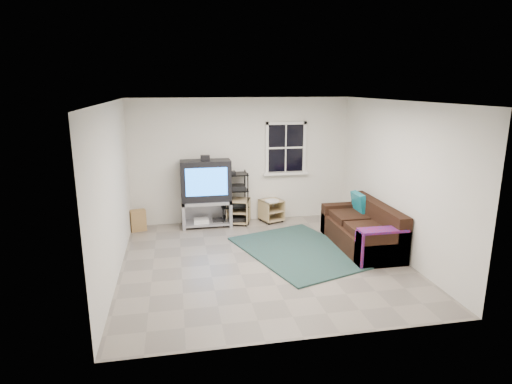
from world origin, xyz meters
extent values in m
plane|color=gray|center=(0.00, 0.00, 0.00)|extent=(4.60, 4.60, 0.00)
plane|color=white|center=(0.00, 0.00, 2.60)|extent=(4.60, 4.60, 0.00)
plane|color=silver|center=(0.00, 2.30, 1.30)|extent=(4.60, 0.00, 4.60)
plane|color=silver|center=(0.00, -2.30, 1.30)|extent=(4.60, 0.00, 4.60)
plane|color=silver|center=(-2.30, 0.00, 1.30)|extent=(0.00, 4.60, 4.60)
plane|color=silver|center=(2.30, 0.00, 1.30)|extent=(0.00, 4.60, 4.60)
cube|color=black|center=(0.95, 2.28, 1.55)|extent=(0.80, 0.01, 1.02)
cube|color=white|center=(0.95, 2.26, 2.07)|extent=(0.88, 0.06, 0.06)
cube|color=white|center=(0.95, 2.25, 1.00)|extent=(0.98, 0.14, 0.05)
cube|color=white|center=(0.54, 2.26, 1.55)|extent=(0.06, 0.06, 1.10)
cube|color=white|center=(1.36, 2.26, 1.55)|extent=(0.06, 0.06, 1.10)
cube|color=white|center=(0.95, 2.27, 1.55)|extent=(0.78, 0.04, 0.04)
cube|color=#9E9FA6|center=(-0.78, 2.02, 0.52)|extent=(1.01, 0.50, 0.06)
cube|color=#9E9FA6|center=(-1.25, 2.02, 0.28)|extent=(0.06, 0.50, 0.55)
cube|color=#9E9FA6|center=(-0.30, 2.02, 0.28)|extent=(0.06, 0.50, 0.55)
cube|color=#9E9FA6|center=(-0.78, 2.02, 0.07)|extent=(0.89, 0.46, 0.04)
cube|color=#9E9FA6|center=(-0.78, 2.25, 0.28)|extent=(1.01, 0.04, 0.55)
cube|color=silver|center=(-0.90, 1.98, 0.13)|extent=(0.30, 0.24, 0.08)
cube|color=black|center=(-0.56, 2.02, 0.12)|extent=(0.20, 0.18, 0.06)
cube|color=black|center=(-0.78, 2.02, 0.97)|extent=(1.01, 0.42, 0.83)
cube|color=#1D71F5|center=(-0.78, 1.80, 0.98)|extent=(0.83, 0.01, 0.56)
cube|color=black|center=(-0.78, 2.02, 1.43)|extent=(0.18, 0.13, 0.10)
cylinder|color=black|center=(-0.45, 1.90, 0.56)|extent=(0.02, 0.02, 1.11)
cylinder|color=black|center=(0.07, 1.90, 0.56)|extent=(0.02, 0.02, 1.11)
cylinder|color=black|center=(-0.45, 2.26, 0.56)|extent=(0.02, 0.02, 1.11)
cylinder|color=black|center=(0.07, 2.26, 0.56)|extent=(0.02, 0.02, 1.11)
cube|color=black|center=(-0.19, 2.08, 0.05)|extent=(0.56, 0.40, 0.02)
cube|color=black|center=(-0.19, 2.08, 0.11)|extent=(0.44, 0.32, 0.09)
cube|color=black|center=(-0.19, 2.08, 0.39)|extent=(0.56, 0.40, 0.02)
cube|color=black|center=(-0.19, 2.08, 0.44)|extent=(0.44, 0.32, 0.09)
cube|color=black|center=(-0.19, 2.08, 0.73)|extent=(0.56, 0.40, 0.02)
cube|color=black|center=(-0.19, 2.08, 0.78)|extent=(0.44, 0.32, 0.09)
cube|color=black|center=(-0.19, 2.08, 1.06)|extent=(0.56, 0.40, 0.02)
cube|color=tan|center=(-0.11, 2.06, 0.51)|extent=(0.56, 0.56, 0.02)
cube|color=tan|center=(-0.11, 2.06, 0.05)|extent=(0.56, 0.56, 0.02)
cube|color=tan|center=(-0.31, 2.13, 0.28)|extent=(0.16, 0.42, 0.48)
cube|color=tan|center=(0.09, 1.99, 0.28)|extent=(0.16, 0.42, 0.48)
cube|color=tan|center=(-0.04, 2.26, 0.28)|extent=(0.39, 0.15, 0.48)
cube|color=tan|center=(-0.11, 2.06, 0.26)|extent=(0.52, 0.53, 0.02)
cylinder|color=black|center=(-0.33, 1.95, 0.02)|extent=(0.04, 0.04, 0.04)
cylinder|color=black|center=(0.12, 2.17, 0.02)|extent=(0.04, 0.04, 0.04)
cube|color=tan|center=(0.61, 2.07, 0.46)|extent=(0.54, 0.54, 0.02)
cube|color=tan|center=(0.61, 2.07, 0.05)|extent=(0.54, 0.54, 0.02)
cube|color=tan|center=(0.42, 2.00, 0.26)|extent=(0.16, 0.41, 0.42)
cube|color=tan|center=(0.80, 2.14, 0.26)|extent=(0.16, 0.41, 0.42)
cube|color=tan|center=(0.54, 2.26, 0.26)|extent=(0.37, 0.15, 0.42)
cube|color=tan|center=(0.61, 2.07, 0.24)|extent=(0.50, 0.51, 0.02)
cylinder|color=black|center=(0.51, 1.85, 0.02)|extent=(0.04, 0.04, 0.04)
cylinder|color=black|center=(0.71, 2.28, 0.02)|extent=(0.04, 0.04, 0.04)
cylinder|color=silver|center=(0.59, 1.97, 0.48)|extent=(0.30, 0.30, 0.02)
cube|color=black|center=(1.85, 0.30, 0.20)|extent=(0.85, 1.89, 0.40)
cube|color=black|center=(2.16, 0.30, 0.60)|extent=(0.23, 1.89, 0.41)
cube|color=black|center=(1.85, 1.13, 0.29)|extent=(0.85, 0.23, 0.58)
cube|color=black|center=(1.85, -0.53, 0.29)|extent=(0.85, 0.23, 0.58)
cube|color=black|center=(1.77, -0.08, 0.46)|extent=(0.57, 0.68, 0.12)
cube|color=black|center=(1.77, 0.68, 0.46)|extent=(0.57, 0.68, 0.12)
cube|color=teal|center=(2.02, 0.82, 0.68)|extent=(0.19, 0.45, 0.39)
cube|color=navy|center=(1.83, -0.53, 0.60)|extent=(0.78, 0.28, 0.04)
cube|color=navy|center=(1.44, -0.53, 0.31)|extent=(0.04, 0.28, 0.55)
cube|color=black|center=(0.72, 0.29, 0.01)|extent=(2.37, 2.78, 0.03)
cube|color=olive|center=(-2.15, 1.98, 0.21)|extent=(0.34, 0.26, 0.43)
camera|label=1|loc=(-1.37, -6.47, 2.84)|focal=30.00mm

